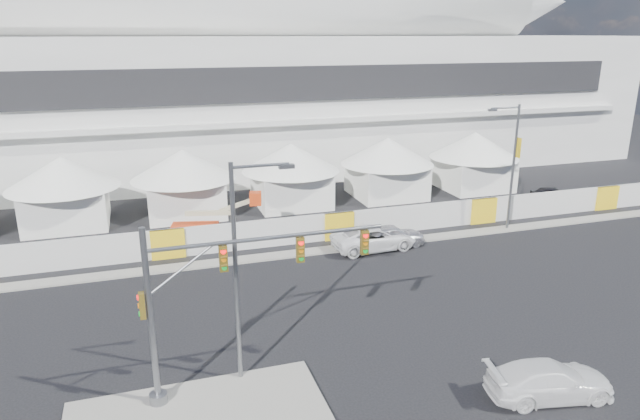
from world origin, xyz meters
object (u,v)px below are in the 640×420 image
object	(u,v)px
pickup_curb	(374,238)
traffic_mast	(204,302)
streetlight_curb	(511,159)
streetlight_median	(241,259)
pickup_near	(550,380)
sedan_silver	(391,236)
boom_lift	(204,225)
lot_car_b	(552,194)

from	to	relation	value
pickup_curb	traffic_mast	bearing A→B (deg)	133.36
traffic_mast	streetlight_curb	world-z (taller)	streetlight_curb
streetlight_median	pickup_near	bearing A→B (deg)	-23.67
sedan_silver	streetlight_curb	bearing A→B (deg)	-87.88
streetlight_median	boom_lift	world-z (taller)	streetlight_median
streetlight_median	streetlight_curb	xyz separation A→B (m)	(22.38, 13.30, -0.08)
pickup_near	traffic_mast	xyz separation A→B (m)	(-13.24, 4.29, 3.52)
pickup_near	traffic_mast	distance (m)	14.36
lot_car_b	streetlight_curb	world-z (taller)	streetlight_curb
pickup_curb	traffic_mast	world-z (taller)	traffic_mast
sedan_silver	streetlight_curb	distance (m)	10.82
pickup_curb	streetlight_median	xyz separation A→B (m)	(-11.33, -12.65, 4.75)
pickup_near	boom_lift	xyz separation A→B (m)	(-11.16, 23.84, 0.14)
lot_car_b	boom_lift	xyz separation A→B (m)	(-30.69, -0.04, 0.25)
pickup_near	lot_car_b	size ratio (longest dim) A/B	1.37
traffic_mast	sedan_silver	bearing A→B (deg)	43.25
streetlight_median	boom_lift	bearing A→B (deg)	88.68
boom_lift	pickup_curb	bearing A→B (deg)	-15.78
pickup_curb	pickup_near	world-z (taller)	pickup_curb
sedan_silver	streetlight_curb	world-z (taller)	streetlight_curb
lot_car_b	boom_lift	size ratio (longest dim) A/B	0.56
pickup_curb	boom_lift	distance (m)	12.50
traffic_mast	streetlight_curb	xyz separation A→B (m)	(24.03, 14.09, 1.21)
sedan_silver	streetlight_curb	xyz separation A→B (m)	(9.73, 0.64, 4.68)
sedan_silver	pickup_curb	xyz separation A→B (m)	(-1.31, -0.01, 0.02)
streetlight_curb	lot_car_b	bearing A→B (deg)	32.14
lot_car_b	traffic_mast	xyz separation A→B (m)	(-32.77, -19.59, 3.63)
traffic_mast	streetlight_median	distance (m)	2.24
streetlight_curb	boom_lift	distance (m)	23.07
sedan_silver	pickup_near	xyz separation A→B (m)	(-1.06, -17.74, -0.05)
sedan_silver	pickup_near	bearing A→B (deg)	174.93
streetlight_median	traffic_mast	bearing A→B (deg)	-154.31
pickup_near	streetlight_curb	bearing A→B (deg)	-20.50
lot_car_b	streetlight_median	size ratio (longest dim) A/B	0.40
boom_lift	sedan_silver	bearing A→B (deg)	-13.05
pickup_near	streetlight_curb	world-z (taller)	streetlight_curb
sedan_silver	traffic_mast	bearing A→B (deg)	131.59
pickup_curb	lot_car_b	distance (m)	20.72
pickup_curb	lot_car_b	world-z (taller)	pickup_curb
traffic_mast	streetlight_median	world-z (taller)	streetlight_median
streetlight_median	streetlight_curb	world-z (taller)	streetlight_median
sedan_silver	traffic_mast	world-z (taller)	traffic_mast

